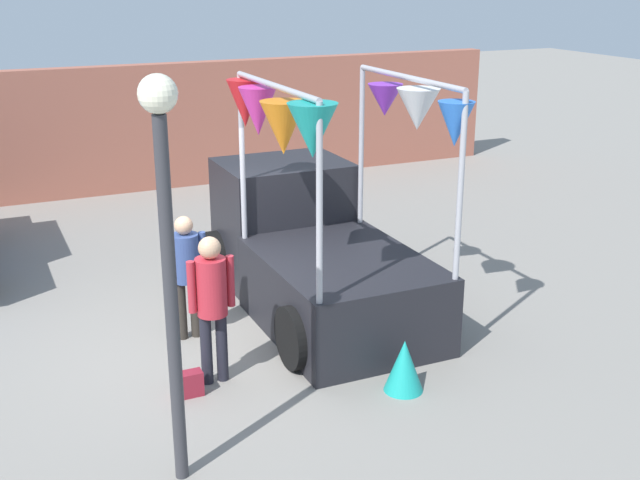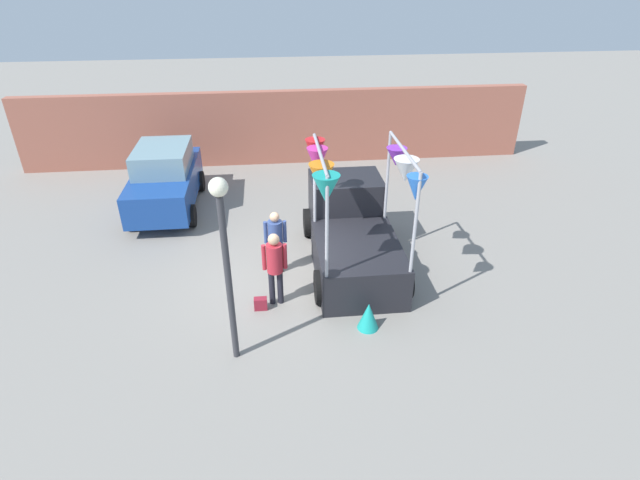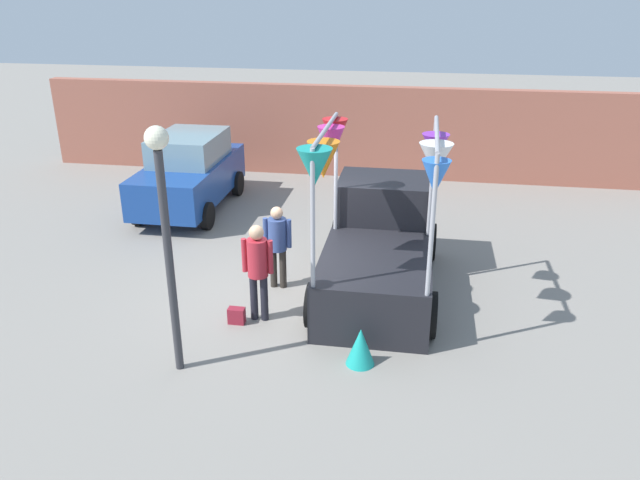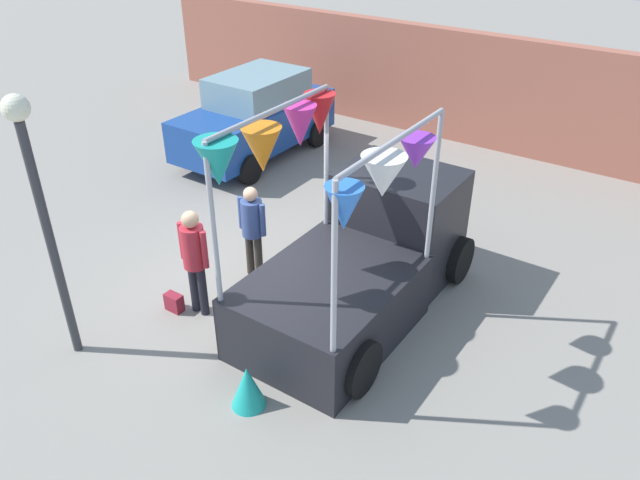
{
  "view_description": "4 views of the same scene",
  "coord_description": "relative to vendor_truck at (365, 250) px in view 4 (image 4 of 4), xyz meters",
  "views": [
    {
      "loc": [
        -2.64,
        -8.83,
        4.42
      ],
      "look_at": [
        1.07,
        -0.63,
        1.38
      ],
      "focal_mm": 45.0,
      "sensor_mm": 36.0,
      "label": 1
    },
    {
      "loc": [
        -0.38,
        -9.91,
        6.65
      ],
      "look_at": [
        0.61,
        -0.7,
        1.37
      ],
      "focal_mm": 28.0,
      "sensor_mm": 36.0,
      "label": 2
    },
    {
      "loc": [
        2.15,
        -10.0,
        5.39
      ],
      "look_at": [
        0.57,
        -0.39,
        1.29
      ],
      "focal_mm": 35.0,
      "sensor_mm": 36.0,
      "label": 3
    },
    {
      "loc": [
        5.38,
        -6.19,
        5.81
      ],
      "look_at": [
        1.29,
        -0.2,
        1.45
      ],
      "focal_mm": 35.0,
      "sensor_mm": 36.0,
      "label": 4
    }
  ],
  "objects": [
    {
      "name": "person_vendor",
      "position": [
        -1.84,
        -0.39,
        0.04
      ],
      "size": [
        0.53,
        0.34,
        1.6
      ],
      "color": "#2D2823",
      "rests_on": "ground"
    },
    {
      "name": "ground_plane",
      "position": [
        -1.5,
        -0.66,
        -0.92
      ],
      "size": [
        60.0,
        60.0,
        0.0
      ],
      "primitive_type": "plane",
      "color": "gray"
    },
    {
      "name": "brick_boundary_wall",
      "position": [
        -1.5,
        7.05,
        0.38
      ],
      "size": [
        18.0,
        0.36,
        2.6
      ],
      "primitive_type": "cube",
      "color": "#9E5947",
      "rests_on": "ground"
    },
    {
      "name": "vendor_truck",
      "position": [
        0.0,
        0.0,
        0.0
      ],
      "size": [
        2.42,
        4.09,
        3.21
      ],
      "color": "black",
      "rests_on": "ground"
    },
    {
      "name": "person_customer",
      "position": [
        -1.88,
        -1.63,
        0.13
      ],
      "size": [
        0.53,
        0.34,
        1.72
      ],
      "color": "black",
      "rests_on": "ground"
    },
    {
      "name": "parked_car",
      "position": [
        -4.97,
        3.51,
        0.03
      ],
      "size": [
        1.88,
        4.0,
        1.88
      ],
      "color": "navy",
      "rests_on": "ground"
    },
    {
      "name": "folded_kite_bundle_teal",
      "position": [
        -0.05,
        -2.69,
        -0.62
      ],
      "size": [
        0.5,
        0.5,
        0.6
      ],
      "primitive_type": "cone",
      "rotation": [
        0.0,
        0.0,
        1.73
      ],
      "color": "teal",
      "rests_on": "ground"
    },
    {
      "name": "handbag",
      "position": [
        -2.23,
        -1.83,
        -0.78
      ],
      "size": [
        0.28,
        0.16,
        0.28
      ],
      "primitive_type": "cube",
      "color": "maroon",
      "rests_on": "ground"
    },
    {
      "name": "street_lamp",
      "position": [
        -2.7,
        -3.24,
        1.49
      ],
      "size": [
        0.32,
        0.32,
        3.66
      ],
      "color": "#333338",
      "rests_on": "ground"
    }
  ]
}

